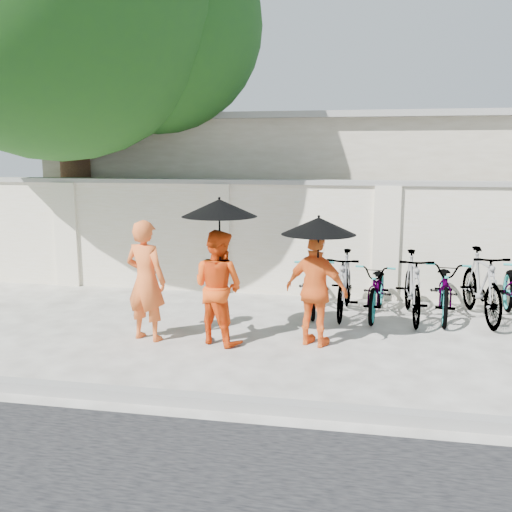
# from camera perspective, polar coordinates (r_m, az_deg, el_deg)

# --- Properties ---
(ground) EXTENTS (80.00, 80.00, 0.00)m
(ground) POSITION_cam_1_polar(r_m,az_deg,el_deg) (7.57, -2.12, -9.40)
(ground) COLOR silver
(kerb) EXTENTS (40.00, 0.16, 0.12)m
(kerb) POSITION_cam_1_polar(r_m,az_deg,el_deg) (6.03, -5.81, -14.17)
(kerb) COLOR gray
(kerb) RESTS_ON ground
(compound_wall) EXTENTS (20.00, 0.30, 2.00)m
(compound_wall) POSITION_cam_1_polar(r_m,az_deg,el_deg) (10.29, 7.26, 1.52)
(compound_wall) COLOR silver
(compound_wall) RESTS_ON ground
(building_behind) EXTENTS (14.00, 6.00, 3.20)m
(building_behind) POSITION_cam_1_polar(r_m,az_deg,el_deg) (13.99, 12.39, 6.13)
(building_behind) COLOR beige
(building_behind) RESTS_ON ground
(shade_tree) EXTENTS (6.70, 6.20, 8.20)m
(shade_tree) POSITION_cam_1_polar(r_m,az_deg,el_deg) (11.52, -18.21, 22.56)
(shade_tree) COLOR brown
(shade_tree) RESTS_ON ground
(monk_left) EXTENTS (0.69, 0.54, 1.67)m
(monk_left) POSITION_cam_1_polar(r_m,az_deg,el_deg) (7.93, -10.96, -2.42)
(monk_left) COLOR orange
(monk_left) RESTS_ON ground
(monk_center) EXTENTS (0.93, 0.84, 1.55)m
(monk_center) POSITION_cam_1_polar(r_m,az_deg,el_deg) (7.69, -3.81, -3.09)
(monk_center) COLOR #F14B10
(monk_center) RESTS_ON ground
(parasol_center) EXTENTS (0.99, 0.99, 1.08)m
(parasol_center) POSITION_cam_1_polar(r_m,az_deg,el_deg) (7.43, -3.69, 4.83)
(parasol_center) COLOR black
(parasol_center) RESTS_ON ground
(monk_right) EXTENTS (0.96, 0.67, 1.51)m
(monk_right) POSITION_cam_1_polar(r_m,az_deg,el_deg) (7.59, 6.05, -3.45)
(monk_right) COLOR orange
(monk_right) RESTS_ON ground
(parasol_right) EXTENTS (0.97, 0.97, 0.88)m
(parasol_right) POSITION_cam_1_polar(r_m,az_deg,el_deg) (7.36, 6.28, 3.01)
(parasol_right) COLOR black
(parasol_right) RESTS_ON ground
(bike_0) EXTENTS (0.84, 1.82, 0.92)m
(bike_0) POSITION_cam_1_polar(r_m,az_deg,el_deg) (9.33, 5.67, -2.73)
(bike_0) COLOR #95939E
(bike_0) RESTS_ON ground
(bike_1) EXTENTS (0.60, 1.73, 1.02)m
(bike_1) POSITION_cam_1_polar(r_m,az_deg,el_deg) (9.13, 8.84, -2.76)
(bike_1) COLOR #95939E
(bike_1) RESTS_ON ground
(bike_2) EXTENTS (0.80, 1.75, 0.89)m
(bike_2) POSITION_cam_1_polar(r_m,az_deg,el_deg) (9.21, 12.07, -3.18)
(bike_2) COLOR #95939E
(bike_2) RESTS_ON ground
(bike_3) EXTENTS (0.56, 1.77, 1.05)m
(bike_3) POSITION_cam_1_polar(r_m,az_deg,el_deg) (9.11, 15.38, -2.94)
(bike_3) COLOR #95939E
(bike_3) RESTS_ON ground
(bike_4) EXTENTS (0.82, 1.88, 0.96)m
(bike_4) POSITION_cam_1_polar(r_m,az_deg,el_deg) (9.37, 18.44, -3.03)
(bike_4) COLOR #95939E
(bike_4) RESTS_ON ground
(bike_5) EXTENTS (0.74, 1.88, 1.10)m
(bike_5) POSITION_cam_1_polar(r_m,az_deg,el_deg) (9.43, 21.61, -2.71)
(bike_5) COLOR #95939E
(bike_5) RESTS_ON ground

